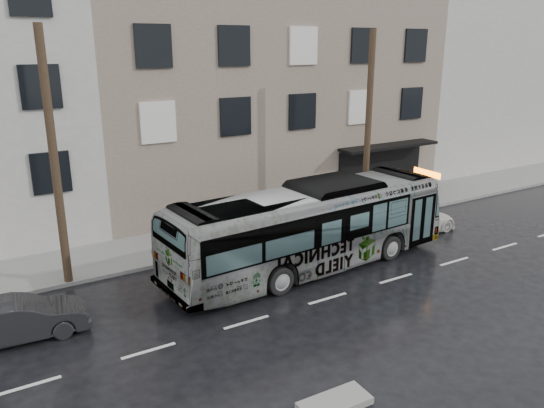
{
  "coord_description": "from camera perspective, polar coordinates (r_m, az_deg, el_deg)",
  "views": [
    {
      "loc": [
        -10.21,
        -15.82,
        8.49
      ],
      "look_at": [
        0.73,
        2.5,
        2.03
      ],
      "focal_mm": 35.0,
      "sensor_mm": 36.0,
      "label": 1
    }
  ],
  "objects": [
    {
      "name": "ground",
      "position": [
        20.66,
        1.83,
        -7.43
      ],
      "size": [
        120.0,
        120.0,
        0.0
      ],
      "primitive_type": "plane",
      "color": "black",
      "rests_on": "ground"
    },
    {
      "name": "sidewalk",
      "position": [
        24.59,
        -4.34,
        -3.22
      ],
      "size": [
        90.0,
        3.6,
        0.15
      ],
      "primitive_type": "cube",
      "color": "gray",
      "rests_on": "ground"
    },
    {
      "name": "building_taupe",
      "position": [
        32.46,
        -2.82,
        11.54
      ],
      "size": [
        20.0,
        12.0,
        11.0
      ],
      "primitive_type": "cube",
      "color": "gray",
      "rests_on": "ground"
    },
    {
      "name": "building_filler",
      "position": [
        44.61,
        19.81,
        12.68
      ],
      "size": [
        18.0,
        12.0,
        12.0
      ],
      "primitive_type": "cube",
      "color": "beige",
      "rests_on": "ground"
    },
    {
      "name": "utility_pole_front",
      "position": [
        25.68,
        10.29,
        7.98
      ],
      "size": [
        0.3,
        0.3,
        9.0
      ],
      "primitive_type": "cylinder",
      "color": "#423221",
      "rests_on": "sidewalk"
    },
    {
      "name": "utility_pole_rear",
      "position": [
        19.69,
        -22.38,
        4.33
      ],
      "size": [
        0.3,
        0.3,
        9.0
      ],
      "primitive_type": "cylinder",
      "color": "#423221",
      "rests_on": "sidewalk"
    },
    {
      "name": "sign_post",
      "position": [
        27.09,
        11.69,
        1.21
      ],
      "size": [
        0.06,
        0.06,
        2.4
      ],
      "primitive_type": "cylinder",
      "color": "slate",
      "rests_on": "sidewalk"
    },
    {
      "name": "bus",
      "position": [
        20.57,
        4.15,
        -2.52
      ],
      "size": [
        12.25,
        3.66,
        3.37
      ],
      "primitive_type": "imported",
      "rotation": [
        0.0,
        0.0,
        1.64
      ],
      "color": "#B2B2B2",
      "rests_on": "ground"
    },
    {
      "name": "white_sedan",
      "position": [
        25.59,
        15.14,
        -1.69
      ],
      "size": [
        4.22,
        1.75,
        1.22
      ],
      "primitive_type": "imported",
      "rotation": [
        0.0,
        0.0,
        1.56
      ],
      "color": "silver",
      "rests_on": "ground"
    },
    {
      "name": "dark_sedan",
      "position": [
        17.76,
        -25.5,
        -11.17
      ],
      "size": [
        3.96,
        1.58,
        1.28
      ],
      "primitive_type": "imported",
      "rotation": [
        0.0,
        0.0,
        1.51
      ],
      "color": "black",
      "rests_on": "ground"
    },
    {
      "name": "slush_pile",
      "position": [
        13.88,
        6.76,
        -20.5
      ],
      "size": [
        1.82,
        0.84,
        0.18
      ],
      "primitive_type": "cube",
      "rotation": [
        0.0,
        0.0,
        -0.02
      ],
      "color": "gray",
      "rests_on": "ground"
    }
  ]
}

